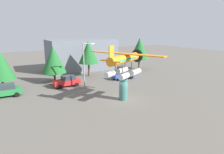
{
  "coord_description": "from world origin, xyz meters",
  "views": [
    {
      "loc": [
        -13.47,
        -20.79,
        9.04
      ],
      "look_at": [
        0.0,
        3.0,
        2.44
      ],
      "focal_mm": 31.87,
      "sensor_mm": 36.0,
      "label": 1
    }
  ],
  "objects": [
    {
      "name": "ground_plane",
      "position": [
        0.0,
        0.0,
        0.0
      ],
      "size": [
        140.0,
        140.0,
        0.0
      ],
      "primitive_type": "plane",
      "color": "#605B54"
    },
    {
      "name": "streetlight_primary",
      "position": [
        -2.37,
        7.07,
        4.15
      ],
      "size": [
        1.84,
        0.28,
        7.06
      ],
      "color": "gray",
      "rests_on": "ground"
    },
    {
      "name": "car_near_green",
      "position": [
        -13.37,
        8.98,
        0.88
      ],
      "size": [
        4.2,
        2.02,
        1.76
      ],
      "rotation": [
        0.0,
        0.0,
        3.14
      ],
      "color": "#237A38",
      "rests_on": "ground"
    },
    {
      "name": "floatplane_monument",
      "position": [
        0.12,
        0.06,
        4.93
      ],
      "size": [
        7.12,
        9.78,
        4.0
      ],
      "rotation": [
        0.0,
        0.0,
        0.47
      ],
      "color": "silver",
      "rests_on": "display_pedestal"
    },
    {
      "name": "display_pedestal",
      "position": [
        0.0,
        0.0,
        1.63
      ],
      "size": [
        1.1,
        1.1,
        3.26
      ],
      "primitive_type": "cylinder",
      "color": "#386B66",
      "rests_on": "ground"
    },
    {
      "name": "storefront_building",
      "position": [
        2.78,
        22.0,
        3.4
      ],
      "size": [
        14.77,
        7.87,
        6.8
      ],
      "primitive_type": "cube",
      "color": "slate",
      "rests_on": "ground"
    },
    {
      "name": "tree_west",
      "position": [
        -13.6,
        12.24,
        4.02
      ],
      "size": [
        4.02,
        4.02,
        6.26
      ],
      "color": "brown",
      "rests_on": "ground"
    },
    {
      "name": "car_far_blue",
      "position": [
        6.17,
        9.61,
        0.88
      ],
      "size": [
        4.2,
        2.02,
        1.76
      ],
      "rotation": [
        0.0,
        0.0,
        3.14
      ],
      "color": "#2847B7",
      "rests_on": "ground"
    },
    {
      "name": "tree_center_back",
      "position": [
        1.42,
        14.74,
        4.72
      ],
      "size": [
        3.85,
        3.85,
        6.88
      ],
      "color": "brown",
      "rests_on": "ground"
    },
    {
      "name": "tree_east",
      "position": [
        -5.64,
        13.21,
        4.01
      ],
      "size": [
        4.1,
        4.1,
        6.3
      ],
      "color": "brown",
      "rests_on": "ground"
    },
    {
      "name": "tree_far_east",
      "position": [
        14.12,
        15.35,
        4.79
      ],
      "size": [
        4.25,
        4.25,
        7.16
      ],
      "color": "brown",
      "rests_on": "ground"
    },
    {
      "name": "car_mid_red",
      "position": [
        -4.51,
        9.77,
        0.88
      ],
      "size": [
        4.2,
        2.02,
        1.76
      ],
      "rotation": [
        0.0,
        0.0,
        3.14
      ],
      "color": "red",
      "rests_on": "ground"
    }
  ]
}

